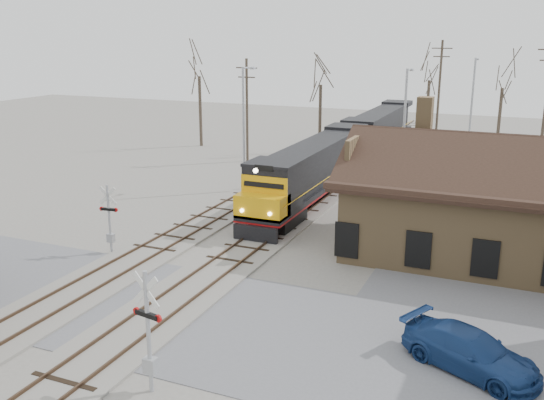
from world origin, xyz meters
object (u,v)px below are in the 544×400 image
Objects in this scene: depot at (493,212)px; locomotive_lead at (310,172)px; locomotive_trailing at (377,131)px; parked_car at (470,351)px.

depot is 0.81× the size of locomotive_lead.
locomotive_trailing is at bearing 90.00° from locomotive_lead.
depot is at bearing 26.60° from parked_car.
parked_car is at bearing -71.66° from locomotive_trailing.
parked_car is at bearing -89.11° from depot.
depot reaches higher than parked_car.
locomotive_lead is at bearing 60.22° from parked_car.
locomotive_trailing is (-11.99, 24.90, -0.22)m from depot.
locomotive_trailing is at bearing 44.05° from parked_car.
depot is at bearing -26.15° from locomotive_lead.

